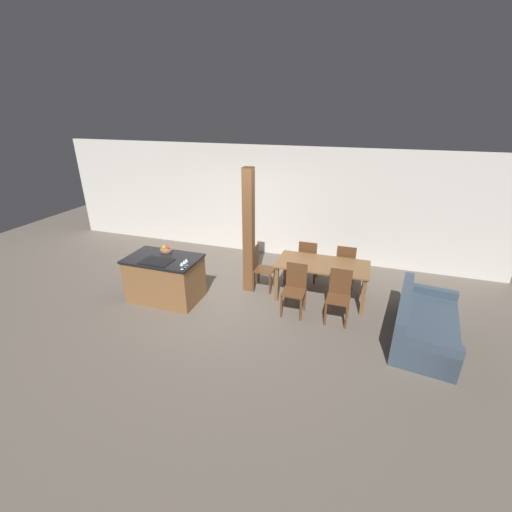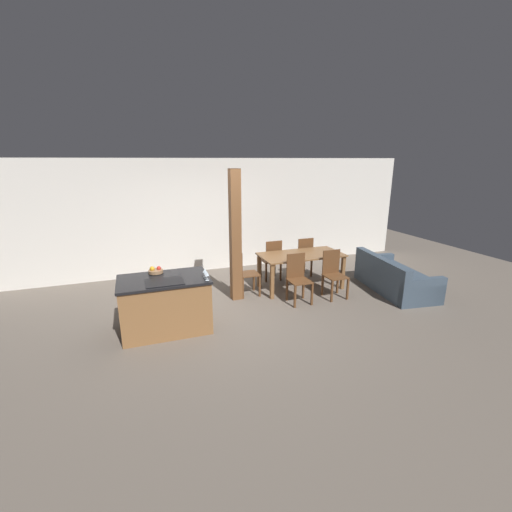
# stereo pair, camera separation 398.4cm
# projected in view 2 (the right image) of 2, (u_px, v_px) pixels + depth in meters

# --- Properties ---
(ground_plane) EXTENTS (16.00, 16.00, 0.00)m
(ground_plane) POSITION_uv_depth(u_px,v_px,m) (229.00, 312.00, 6.18)
(ground_plane) COLOR #665B51
(wall_back) EXTENTS (11.20, 0.08, 2.70)m
(wall_back) POSITION_uv_depth(u_px,v_px,m) (198.00, 216.00, 8.20)
(wall_back) COLOR silver
(wall_back) RESTS_ON ground_plane
(kitchen_island) EXTENTS (1.39, 0.86, 0.89)m
(kitchen_island) POSITION_uv_depth(u_px,v_px,m) (165.00, 304.00, 5.45)
(kitchen_island) COLOR olive
(kitchen_island) RESTS_ON ground_plane
(fruit_bowl) EXTENTS (0.23, 0.23, 0.11)m
(fruit_bowl) POSITION_uv_depth(u_px,v_px,m) (156.00, 271.00, 5.54)
(fruit_bowl) COLOR #99704C
(fruit_bowl) RESTS_ON kitchen_island
(wine_glass_near) EXTENTS (0.07, 0.07, 0.14)m
(wine_glass_near) POSITION_uv_depth(u_px,v_px,m) (207.00, 274.00, 5.17)
(wine_glass_near) COLOR silver
(wine_glass_near) RESTS_ON kitchen_island
(wine_glass_middle) EXTENTS (0.07, 0.07, 0.14)m
(wine_glass_middle) POSITION_uv_depth(u_px,v_px,m) (206.00, 272.00, 5.25)
(wine_glass_middle) COLOR silver
(wine_glass_middle) RESTS_ON kitchen_island
(wine_glass_far) EXTENTS (0.07, 0.07, 0.14)m
(wine_glass_far) POSITION_uv_depth(u_px,v_px,m) (205.00, 271.00, 5.33)
(wine_glass_far) COLOR silver
(wine_glass_far) RESTS_ON kitchen_island
(dining_table) EXTENTS (1.75, 0.87, 0.75)m
(dining_table) POSITION_uv_depth(u_px,v_px,m) (301.00, 259.00, 7.22)
(dining_table) COLOR brown
(dining_table) RESTS_ON ground_plane
(dining_chair_near_left) EXTENTS (0.40, 0.40, 0.94)m
(dining_chair_near_left) POSITION_uv_depth(u_px,v_px,m) (298.00, 278.00, 6.54)
(dining_chair_near_left) COLOR brown
(dining_chair_near_left) RESTS_ON ground_plane
(dining_chair_near_right) EXTENTS (0.40, 0.40, 0.94)m
(dining_chair_near_right) POSITION_uv_depth(u_px,v_px,m) (334.00, 273.00, 6.79)
(dining_chair_near_right) COLOR brown
(dining_chair_near_right) RESTS_ON ground_plane
(dining_chair_far_left) EXTENTS (0.40, 0.40, 0.94)m
(dining_chair_far_left) POSITION_uv_depth(u_px,v_px,m) (272.00, 259.00, 7.73)
(dining_chair_far_left) COLOR brown
(dining_chair_far_left) RESTS_ON ground_plane
(dining_chair_far_right) EXTENTS (0.40, 0.40, 0.94)m
(dining_chair_far_right) POSITION_uv_depth(u_px,v_px,m) (303.00, 256.00, 7.98)
(dining_chair_far_right) COLOR brown
(dining_chair_far_right) RESTS_ON ground_plane
(dining_chair_head_end) EXTENTS (0.40, 0.40, 0.94)m
(dining_chair_head_end) POSITION_uv_depth(u_px,v_px,m) (245.00, 272.00, 6.85)
(dining_chair_head_end) COLOR brown
(dining_chair_head_end) RESTS_ON ground_plane
(couch) EXTENTS (1.14, 1.93, 0.73)m
(couch) POSITION_uv_depth(u_px,v_px,m) (394.00, 279.00, 7.17)
(couch) COLOR #3D4C5B
(couch) RESTS_ON ground_plane
(timber_post) EXTENTS (0.19, 0.19, 2.51)m
(timber_post) POSITION_uv_depth(u_px,v_px,m) (235.00, 237.00, 6.48)
(timber_post) COLOR brown
(timber_post) RESTS_ON ground_plane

